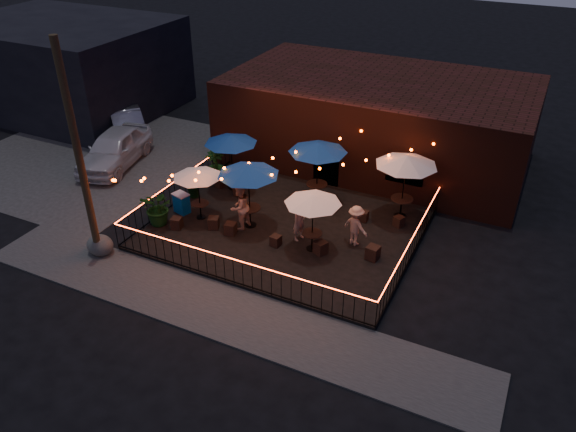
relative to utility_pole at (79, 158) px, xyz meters
name	(u,v)px	position (x,y,z in m)	size (l,w,h in m)	color
ground	(262,257)	(5.40, 2.60, -4.00)	(110.00, 110.00, 0.00)	black
patio	(286,229)	(5.40, 4.60, -3.92)	(10.00, 8.00, 0.15)	black
sidewalk	(215,308)	(5.40, -0.65, -3.98)	(18.00, 2.50, 0.05)	#3C3937
parking_lot	(90,155)	(-6.60, 6.60, -3.99)	(11.00, 12.00, 0.02)	#3C3937
brick_building	(378,120)	(6.40, 12.59, -2.00)	(14.00, 8.00, 4.00)	#34160E
background_building	(65,65)	(-12.60, 11.60, -1.50)	(12.00, 9.00, 5.00)	black
utility_pole	(79,158)	(0.00, 0.00, 0.00)	(0.26, 0.26, 8.00)	#3C2C18
fence_front	(233,272)	(5.40, 0.60, -3.34)	(10.00, 0.04, 1.04)	black
fence_left	(180,189)	(0.40, 4.60, -3.34)	(0.04, 8.00, 1.04)	black
fence_right	(412,248)	(10.40, 4.60, -3.34)	(0.04, 8.00, 1.04)	black
festoon_lights	(258,171)	(4.39, 4.30, -1.48)	(10.02, 8.72, 1.32)	#FF3600
cafe_table_0	(197,174)	(1.97, 3.76, -1.88)	(2.34, 2.34, 2.15)	black
cafe_table_1	(231,140)	(1.85, 6.50, -1.55)	(2.43, 2.43, 2.52)	black
cafe_table_2	(248,171)	(4.06, 4.11, -1.45)	(2.42, 2.42, 2.63)	black
cafe_table_3	(318,148)	(5.64, 7.04, -1.40)	(3.16, 3.16, 2.68)	black
cafe_table_4	(313,200)	(6.92, 3.67, -1.76)	(2.60, 2.60, 2.29)	black
cafe_table_5	(407,161)	(9.20, 7.38, -1.38)	(2.56, 2.56, 2.70)	black
bistro_chair_0	(177,223)	(1.58, 2.66, -3.62)	(0.39, 0.39, 0.47)	black
bistro_chair_1	(214,223)	(2.88, 3.30, -3.61)	(0.40, 0.40, 0.47)	black
bistro_chair_2	(220,183)	(1.25, 6.33, -3.65)	(0.34, 0.34, 0.40)	black
bistro_chair_3	(238,191)	(2.41, 6.00, -3.64)	(0.35, 0.35, 0.42)	black
bistro_chair_4	(231,229)	(3.69, 3.22, -3.61)	(0.40, 0.40, 0.47)	black
bistro_chair_5	(276,241)	(5.61, 3.29, -3.64)	(0.35, 0.35, 0.42)	black
bistro_chair_6	(296,198)	(4.90, 6.54, -3.65)	(0.35, 0.35, 0.41)	black
bistro_chair_7	(326,206)	(6.32, 6.43, -3.60)	(0.43, 0.43, 0.50)	black
bistro_chair_8	(321,248)	(7.32, 3.55, -3.60)	(0.42, 0.42, 0.49)	black
bistro_chair_9	(373,253)	(9.14, 4.06, -3.59)	(0.43, 0.43, 0.51)	black
bistro_chair_10	(363,216)	(7.96, 6.41, -3.64)	(0.36, 0.36, 0.42)	black
bistro_chair_11	(399,221)	(9.35, 6.64, -3.64)	(0.35, 0.35, 0.42)	black
patron_a	(299,220)	(6.20, 4.09, -3.02)	(0.60, 0.40, 1.66)	tan
patron_b	(240,207)	(3.81, 3.78, -2.89)	(0.93, 0.73, 1.92)	#DBB292
patron_c	(356,226)	(8.22, 4.69, -3.05)	(1.04, 0.60, 1.60)	tan
potted_shrub_a	(159,208)	(0.80, 2.64, -3.12)	(1.32, 1.14, 1.46)	#194014
potted_shrub_b	(194,183)	(0.80, 5.06, -3.17)	(0.74, 0.60, 1.35)	#12360E
potted_shrub_c	(215,165)	(0.80, 6.77, -3.07)	(0.87, 0.87, 1.55)	#133C11
cooler	(182,203)	(1.05, 3.77, -3.41)	(0.75, 0.63, 0.86)	#0856B4
boulder	(100,245)	(-0.06, 0.16, -3.63)	(0.96, 0.81, 0.75)	#4F4F49
car_white	(115,149)	(-4.58, 6.30, -3.15)	(2.01, 5.00, 1.70)	white
car_silver	(127,125)	(-6.18, 9.13, -3.25)	(1.58, 4.53, 1.49)	#96969D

